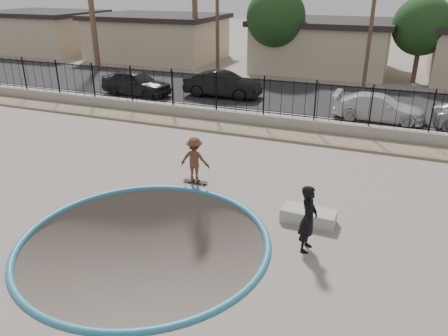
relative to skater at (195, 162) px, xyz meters
name	(u,v)px	position (x,y,z in m)	size (l,w,h in m)	color
ground	(271,136)	(0.31, 9.00, -1.91)	(120.00, 120.00, 2.20)	#70665D
bowl_pit	(145,242)	(0.31, -4.00, -0.81)	(6.84, 6.84, 1.80)	#4F443D
coping_ring	(145,242)	(0.31, -4.00, -0.81)	(7.04, 7.04, 0.20)	teal
rock_strip	(256,131)	(0.31, 6.20, -0.76)	(42.00, 1.60, 0.11)	#947D61
retaining_wall	(263,120)	(0.31, 7.30, -0.51)	(42.00, 0.45, 0.60)	gray
fence	(264,96)	(0.31, 7.30, 0.69)	(40.00, 0.04, 1.80)	black
street	(294,95)	(0.31, 14.00, -0.80)	(90.00, 8.00, 0.04)	black
house_west_far	(45,31)	(-27.69, 23.50, 1.16)	(10.60, 8.60, 3.90)	#C1AF8A
house_west	(158,36)	(-14.69, 23.50, 1.16)	(11.60, 8.60, 3.90)	#C1AF8A
house_center	(323,45)	(0.31, 23.50, 1.16)	(10.60, 8.60, 3.90)	#C1AF8A
utility_pole_left	(217,12)	(-5.69, 16.00, 3.89)	(1.70, 0.24, 9.00)	#473323
utility_pole_mid	(373,12)	(4.31, 16.00, 4.14)	(1.70, 0.24, 9.50)	#473323
street_tree_left	(276,17)	(-2.69, 20.00, 3.37)	(4.32, 4.32, 6.36)	#473323
street_tree_mid	(422,26)	(7.31, 21.00, 3.02)	(3.96, 3.96, 5.83)	#473323
skater	(195,162)	(0.00, 0.00, 0.00)	(1.05, 0.60, 1.63)	brown
skateboard	(195,181)	(0.00, 0.00, -0.75)	(0.88, 0.23, 0.08)	black
videographer	(308,219)	(4.54, -2.70, 0.12)	(0.68, 0.45, 1.87)	black
concrete_ledge	(308,216)	(4.31, -1.23, -0.61)	(1.60, 0.70, 0.40)	#AAA597
car_a	(136,83)	(-8.89, 10.40, -0.01)	(1.82, 4.53, 1.54)	black
car_b	(223,84)	(-3.72, 12.00, 0.00)	(1.64, 4.70, 1.55)	black
car_c	(379,107)	(5.56, 10.40, -0.11)	(1.86, 4.59, 1.33)	silver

